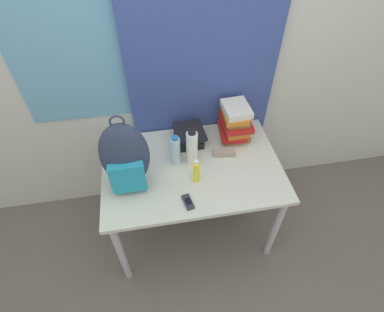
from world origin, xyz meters
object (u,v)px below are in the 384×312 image
object	(u,v)px
backpack	(125,158)
water_bottle	(175,150)
sunglasses_case	(224,153)
sports_bottle	(192,148)
cell_phone	(188,202)
book_stack_center	(235,122)
book_stack_left	(189,135)
sunscreen_bottle	(196,171)

from	to	relation	value
backpack	water_bottle	distance (m)	0.36
backpack	sunglasses_case	bearing A→B (deg)	12.20
sports_bottle	cell_phone	bearing A→B (deg)	-103.86
water_bottle	sports_bottle	size ratio (longest dim) A/B	0.82
book_stack_center	water_bottle	xyz separation A→B (m)	(-0.45, -0.19, -0.02)
backpack	book_stack_center	world-z (taller)	backpack
sports_bottle	cell_phone	size ratio (longest dim) A/B	2.39
book_stack_left	water_bottle	world-z (taller)	water_bottle
book_stack_center	sunscreen_bottle	size ratio (longest dim) A/B	1.52
backpack	sports_bottle	xyz separation A→B (m)	(0.41, 0.11, -0.10)
book_stack_left	sunglasses_case	world-z (taller)	book_stack_left
sunscreen_bottle	book_stack_center	bearing A→B (deg)	46.82
water_bottle	sports_bottle	world-z (taller)	sports_bottle
book_stack_left	sports_bottle	distance (m)	0.22
backpack	water_bottle	size ratio (longest dim) A/B	2.34
backpack	cell_phone	distance (m)	0.45
book_stack_center	water_bottle	distance (m)	0.49
book_stack_center	water_bottle	world-z (taller)	book_stack_center
sunglasses_case	book_stack_left	bearing A→B (deg)	140.41
water_bottle	sports_bottle	bearing A→B (deg)	-10.86
water_bottle	cell_phone	world-z (taller)	water_bottle
book_stack_left	sports_bottle	world-z (taller)	sports_bottle
backpack	book_stack_left	bearing A→B (deg)	36.56
book_stack_center	sports_bottle	size ratio (longest dim) A/B	0.96
sunscreen_bottle	backpack	bearing A→B (deg)	173.47
book_stack_left	sports_bottle	xyz separation A→B (m)	(-0.02, -0.21, 0.08)
water_bottle	sunglasses_case	size ratio (longest dim) A/B	1.47
backpack	sports_bottle	bearing A→B (deg)	15.13
book_stack_left	sunglasses_case	size ratio (longest dim) A/B	1.55
water_bottle	sunglasses_case	world-z (taller)	water_bottle
book_stack_left	cell_phone	xyz separation A→B (m)	(-0.10, -0.53, -0.05)
water_bottle	sunscreen_bottle	world-z (taller)	water_bottle
backpack	sports_bottle	size ratio (longest dim) A/B	1.92
water_bottle	sunglasses_case	bearing A→B (deg)	1.25
book_stack_left	sunscreen_bottle	world-z (taller)	sunscreen_bottle
book_stack_left	sunglasses_case	distance (m)	0.28
cell_phone	water_bottle	bearing A→B (deg)	94.14
book_stack_center	book_stack_left	bearing A→B (deg)	-179.60
sunglasses_case	cell_phone	bearing A→B (deg)	-131.41
backpack	sunglasses_case	distance (m)	0.69
book_stack_center	sunscreen_bottle	xyz separation A→B (m)	(-0.34, -0.37, -0.05)
book_stack_left	sunglasses_case	bearing A→B (deg)	-39.59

